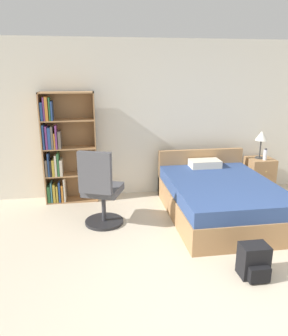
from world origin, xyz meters
The scene contains 9 objects.
ground_plane centered at (0.00, 0.00, 0.00)m, with size 14.00×14.00×0.00m, color beige.
wall_back centered at (0.00, 3.23, 1.30)m, with size 9.00×0.06×2.60m.
bookshelf centered at (-1.87, 3.01, 0.86)m, with size 0.85×0.29×1.79m.
bed centered at (0.45, 2.06, 0.28)m, with size 1.48×2.04×0.80m.
office_chair centered at (-1.30, 1.96, 0.51)m, with size 0.63×0.69×1.11m.
nightstand centered at (1.54, 2.93, 0.31)m, with size 0.43×0.45×0.61m.
table_lamp centered at (1.52, 2.95, 0.99)m, with size 0.21×0.21×0.49m.
water_bottle centered at (1.55, 2.83, 0.71)m, with size 0.07×0.07×0.20m.
backpack_black centered at (0.25, 0.54, 0.17)m, with size 0.29×0.29×0.36m.
Camera 1 is at (-1.35, -2.26, 2.09)m, focal length 35.00 mm.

